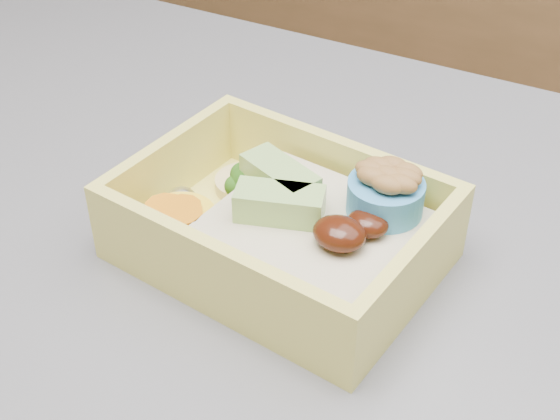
% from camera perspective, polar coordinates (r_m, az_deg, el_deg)
% --- Properties ---
extents(bento_box, '(0.20, 0.15, 0.07)m').
position_cam_1_polar(bento_box, '(0.47, 0.77, -1.27)').
color(bento_box, '#E6DB5F').
rests_on(bento_box, island).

